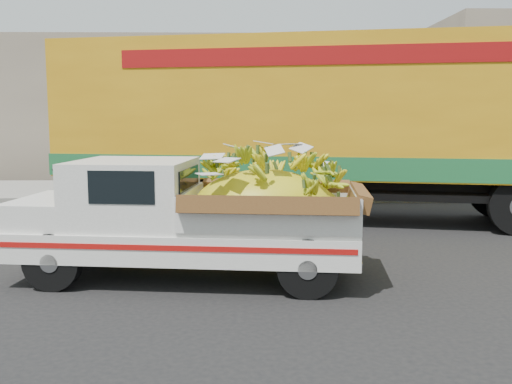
{
  "coord_description": "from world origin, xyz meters",
  "views": [
    {
      "loc": [
        -0.78,
        -8.09,
        2.19
      ],
      "look_at": [
        -0.63,
        0.02,
        1.13
      ],
      "focal_mm": 40.0,
      "sensor_mm": 36.0,
      "label": 1
    }
  ],
  "objects": [
    {
      "name": "ground",
      "position": [
        0.0,
        0.0,
        0.0
      ],
      "size": [
        100.0,
        100.0,
        0.0
      ],
      "primitive_type": "plane",
      "color": "black",
      "rests_on": "ground"
    },
    {
      "name": "curb",
      "position": [
        0.0,
        6.48,
        0.07
      ],
      "size": [
        60.0,
        0.25,
        0.15
      ],
      "primitive_type": "cube",
      "color": "gray",
      "rests_on": "ground"
    },
    {
      "name": "sidewalk",
      "position": [
        0.0,
        8.58,
        0.07
      ],
      "size": [
        60.0,
        4.0,
        0.14
      ],
      "primitive_type": "cube",
      "color": "gray",
      "rests_on": "ground"
    },
    {
      "name": "building_left",
      "position": [
        -8.0,
        14.48,
        2.5
      ],
      "size": [
        18.0,
        6.0,
        5.0
      ],
      "primitive_type": "cube",
      "color": "gray",
      "rests_on": "ground"
    },
    {
      "name": "pickup_truck",
      "position": [
        -1.23,
        -0.49,
        0.87
      ],
      "size": [
        4.77,
        2.2,
        1.62
      ],
      "rotation": [
        0.0,
        0.0,
        -0.11
      ],
      "color": "black",
      "rests_on": "ground"
    },
    {
      "name": "semi_trailer",
      "position": [
        1.14,
        4.02,
        2.12
      ],
      "size": [
        12.09,
        4.86,
        3.8
      ],
      "rotation": [
        0.0,
        0.0,
        -0.2
      ],
      "color": "black",
      "rests_on": "ground"
    }
  ]
}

